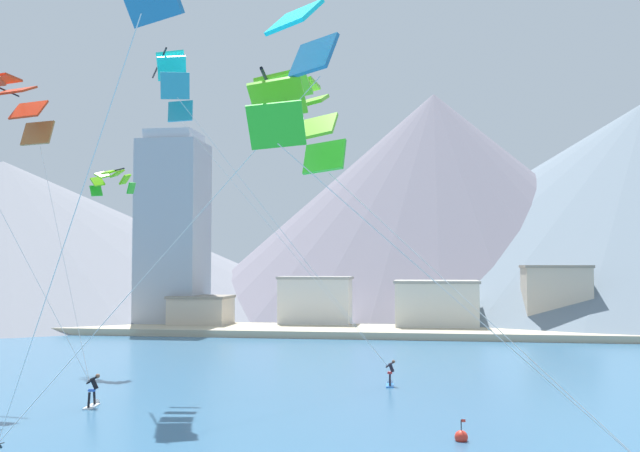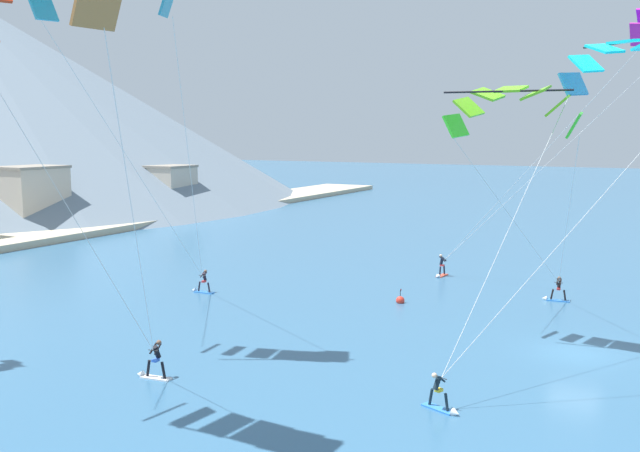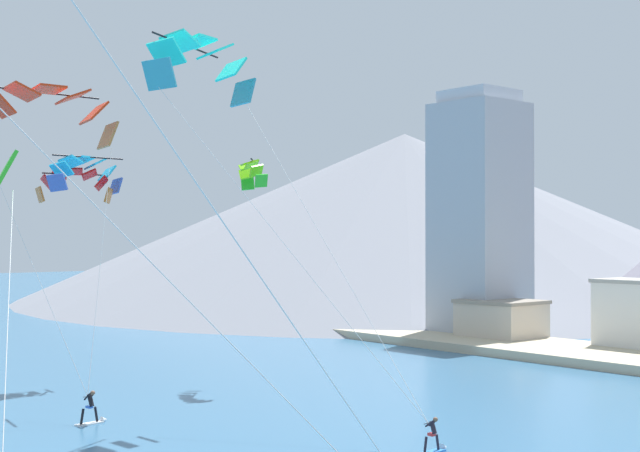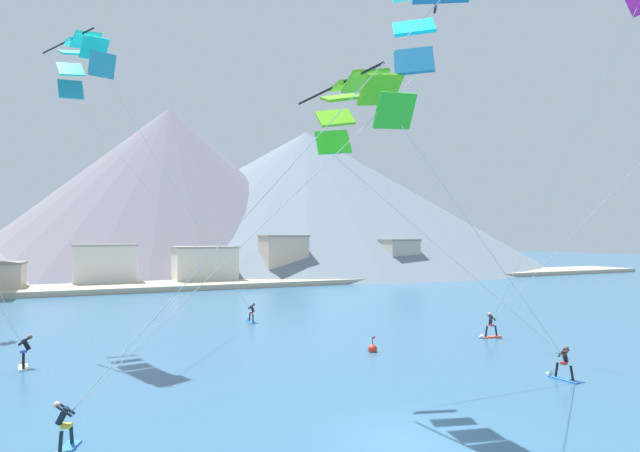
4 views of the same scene
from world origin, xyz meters
name	(u,v)px [view 3 (image 3 of 4)]	position (x,y,z in m)	size (l,w,h in m)	color
kitesurfer_near_lead	(93,413)	(-12.63, 16.26, 0.56)	(0.71, 1.77, 1.79)	white
kitesurfer_far_left	(435,442)	(2.29, 24.93, 0.45)	(0.59, 1.76, 1.65)	#337FDB
parafoil_kite_near_lead	(48,109)	(-18.41, 16.34, 16.32)	(6.75, 7.68, 16.19)	#B86F36
parafoil_kite_far_left	(201,62)	(-10.13, 20.92, 18.21)	(14.70, 7.50, 18.28)	teal
parafoil_kite_distant_high_outer	(251,171)	(-18.15, 29.85, 13.52)	(3.94, 2.37, 1.88)	green
parafoil_kite_distant_low_drift	(75,182)	(-25.66, 21.25, 12.84)	(3.06, 4.68, 2.31)	#C5692A
parafoil_kite_distant_mid_solo	(85,170)	(-24.93, 21.61, 13.56)	(2.69, 5.45, 2.41)	#3D5BB8
shore_building_harbour_front	(501,322)	(-20.34, 58.07, 1.94)	(6.53, 5.57, 3.85)	beige
highrise_tower	(480,217)	(-24.46, 60.19, 11.16)	(7.00, 7.00, 22.74)	#A8ADB7
mountain_peak_central_summit	(405,215)	(-68.58, 95.49, 12.67)	(116.45, 116.45, 25.34)	slate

